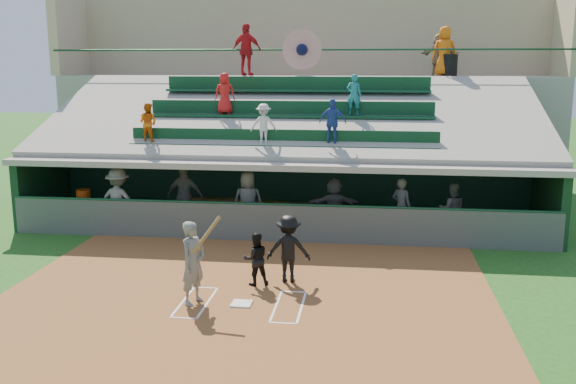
# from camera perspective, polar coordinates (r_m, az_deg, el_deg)

# --- Properties ---
(ground) EXTENTS (100.00, 100.00, 0.00)m
(ground) POSITION_cam_1_polar(r_m,az_deg,el_deg) (14.06, -4.14, -9.99)
(ground) COLOR #1C4E16
(ground) RESTS_ON ground
(dirt_slab) EXTENTS (11.00, 9.00, 0.02)m
(dirt_slab) POSITION_cam_1_polar(r_m,az_deg,el_deg) (14.51, -3.75, -9.25)
(dirt_slab) COLOR brown
(dirt_slab) RESTS_ON ground
(home_plate) EXTENTS (0.43, 0.43, 0.03)m
(home_plate) POSITION_cam_1_polar(r_m,az_deg,el_deg) (14.05, -4.14, -9.86)
(home_plate) COLOR silver
(home_plate) RESTS_ON dirt_slab
(batters_box_chalk) EXTENTS (2.65, 1.85, 0.01)m
(batters_box_chalk) POSITION_cam_1_polar(r_m,az_deg,el_deg) (14.05, -4.14, -9.91)
(batters_box_chalk) COLOR white
(batters_box_chalk) RESTS_ON dirt_slab
(dugout_floor) EXTENTS (16.00, 3.50, 0.04)m
(dugout_floor) POSITION_cam_1_polar(r_m,az_deg,el_deg) (20.40, -0.38, -3.06)
(dugout_floor) COLOR gray
(dugout_floor) RESTS_ON ground
(concourse_slab) EXTENTS (20.00, 3.00, 4.60)m
(concourse_slab) POSITION_cam_1_polar(r_m,az_deg,el_deg) (26.60, 1.58, 5.34)
(concourse_slab) COLOR gray
(concourse_slab) RESTS_ON ground
(grandstand) EXTENTS (20.40, 10.40, 7.80)m
(grandstand) POSITION_cam_1_polar(r_m,az_deg,el_deg) (23.66, 0.83, 4.49)
(grandstand) COLOR #505651
(grandstand) RESTS_ON ground
(batter_at_plate) EXTENTS (0.96, 0.81, 1.95)m
(batter_at_plate) POSITION_cam_1_polar(r_m,az_deg,el_deg) (13.94, -8.42, -6.21)
(batter_at_plate) COLOR #5E605B
(batter_at_plate) RESTS_ON dirt_slab
(catcher) EXTENTS (0.74, 0.66, 1.25)m
(catcher) POSITION_cam_1_polar(r_m,az_deg,el_deg) (15.01, -2.89, -5.96)
(catcher) COLOR black
(catcher) RESTS_ON dirt_slab
(home_umpire) EXTENTS (1.06, 0.64, 1.60)m
(home_umpire) POSITION_cam_1_polar(r_m,az_deg,el_deg) (15.17, 0.04, -5.06)
(home_umpire) COLOR black
(home_umpire) RESTS_ON dirt_slab
(dugout_bench) EXTENTS (16.40, 3.67, 0.50)m
(dugout_bench) POSITION_cam_1_polar(r_m,az_deg,el_deg) (21.45, -0.47, -1.59)
(dugout_bench) COLOR olive
(dugout_bench) RESTS_ON dugout_floor
(white_table) EXTENTS (0.97, 0.79, 0.76)m
(white_table) POSITION_cam_1_polar(r_m,az_deg,el_deg) (21.25, -17.72, -1.91)
(white_table) COLOR white
(white_table) RESTS_ON dugout_floor
(water_cooler) EXTENTS (0.42, 0.42, 0.42)m
(water_cooler) POSITION_cam_1_polar(r_m,az_deg,el_deg) (21.06, -17.73, -0.37)
(water_cooler) COLOR #C5410B
(water_cooler) RESTS_ON white_table
(dugout_player_a) EXTENTS (1.33, 0.83, 1.98)m
(dugout_player_a) POSITION_cam_1_polar(r_m,az_deg,el_deg) (20.03, -14.84, -0.76)
(dugout_player_a) COLOR #565954
(dugout_player_a) RESTS_ON dugout_floor
(dugout_player_b) EXTENTS (1.19, 0.57, 1.98)m
(dugout_player_b) POSITION_cam_1_polar(r_m,az_deg,el_deg) (20.27, -9.13, -0.37)
(dugout_player_b) COLOR #52534F
(dugout_player_b) RESTS_ON dugout_floor
(dugout_player_c) EXTENTS (0.96, 0.67, 1.87)m
(dugout_player_c) POSITION_cam_1_polar(r_m,az_deg,el_deg) (19.49, -3.57, -0.88)
(dugout_player_c) COLOR #555853
(dugout_player_c) RESTS_ON dugout_floor
(dugout_player_d) EXTENTS (1.61, 0.72, 1.67)m
(dugout_player_d) POSITION_cam_1_polar(r_m,az_deg,el_deg) (19.53, 4.11, -1.16)
(dugout_player_d) COLOR #525550
(dugout_player_d) RESTS_ON dugout_floor
(dugout_player_e) EXTENTS (0.75, 0.69, 1.73)m
(dugout_player_e) POSITION_cam_1_polar(r_m,az_deg,el_deg) (19.43, 10.04, -1.29)
(dugout_player_e) COLOR #535551
(dugout_player_e) RESTS_ON dugout_floor
(dugout_player_f) EXTENTS (0.78, 0.61, 1.58)m
(dugout_player_f) POSITION_cam_1_polar(r_m,az_deg,el_deg) (19.74, 14.36, -1.51)
(dugout_player_f) COLOR #5F615C
(dugout_player_f) RESTS_ON dugout_floor
(trash_bin) EXTENTS (0.56, 0.56, 0.83)m
(trash_bin) POSITION_cam_1_polar(r_m,az_deg,el_deg) (25.46, 14.20, 10.86)
(trash_bin) COLOR black
(trash_bin) RESTS_ON concourse_slab
(concourse_staff_a) EXTENTS (1.25, 0.74, 2.00)m
(concourse_staff_a) POSITION_cam_1_polar(r_m,az_deg,el_deg) (25.33, -3.69, 12.49)
(concourse_staff_a) COLOR red
(concourse_staff_a) RESTS_ON concourse_slab
(concourse_staff_b) EXTENTS (0.94, 0.63, 1.87)m
(concourse_staff_b) POSITION_cam_1_polar(r_m,az_deg,el_deg) (25.53, 13.73, 12.05)
(concourse_staff_b) COLOR orange
(concourse_staff_b) RESTS_ON concourse_slab
(concourse_staff_c) EXTENTS (1.58, 1.04, 1.63)m
(concourse_staff_c) POSITION_cam_1_polar(r_m,az_deg,el_deg) (26.11, 13.27, 11.79)
(concourse_staff_c) COLOR tan
(concourse_staff_c) RESTS_ON concourse_slab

